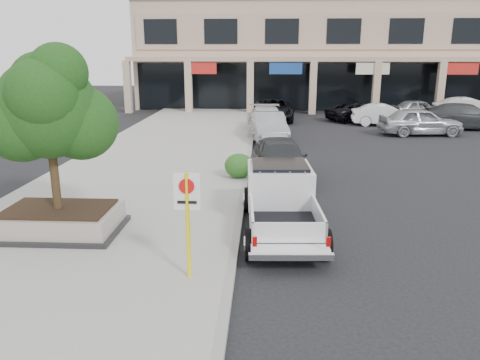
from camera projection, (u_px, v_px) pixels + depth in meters
The scene contains 19 objects.
ground at pixel (296, 246), 11.97m from camera, with size 120.00×120.00×0.00m, color black.
sidewalk at pixel (143, 179), 18.00m from camera, with size 8.00×52.00×0.15m, color gray.
curb at pixel (245, 181), 17.81m from camera, with size 0.20×52.00×0.15m, color gray.
strip_mall at pixel (361, 53), 43.02m from camera, with size 40.55×12.43×9.50m.
planter at pixel (59, 220), 12.43m from camera, with size 3.20×2.20×0.68m.
planter_tree at pixel (55, 109), 11.80m from camera, with size 2.90×2.55×4.00m.
no_parking_sign at pixel (188, 211), 9.61m from camera, with size 0.55×0.09×2.30m.
hedge at pixel (239, 166), 17.83m from camera, with size 1.10×0.99×0.94m, color #144818.
pickup_truck at pixel (282, 202), 12.70m from camera, with size 2.02×5.45×1.72m, color silver, non-canonical shape.
curb_car_a at pixel (281, 158), 18.32m from camera, with size 1.87×4.66×1.59m, color #2A2D2F.
curb_car_b at pixel (269, 127), 25.93m from camera, with size 1.69×4.84×1.59m, color #93949A.
curb_car_c at pixel (266, 121), 28.07m from camera, with size 2.28×5.61×1.63m, color silver.
curb_car_d at pixel (274, 110), 34.02m from camera, with size 2.62×5.68×1.58m, color black.
lot_car_a at pixel (420, 121), 27.93m from camera, with size 1.95×4.84×1.65m, color #A1A5A9.
lot_car_b at pixel (385, 115), 31.67m from camera, with size 1.53×4.38×1.44m, color silver.
lot_car_c at pixel (466, 116), 30.19m from camera, with size 2.30×5.65×1.64m, color #313437.
lot_car_d at pixel (359, 112), 33.87m from camera, with size 2.21×4.78×1.33m, color black.
lot_car_e at pixel (418, 109), 35.47m from camera, with size 1.64×4.09×1.39m, color gray.
lot_car_f at pixel (469, 109), 34.14m from camera, with size 1.73×4.96×1.64m, color silver.
Camera 1 is at (-0.86, -11.16, 4.77)m, focal length 35.00 mm.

